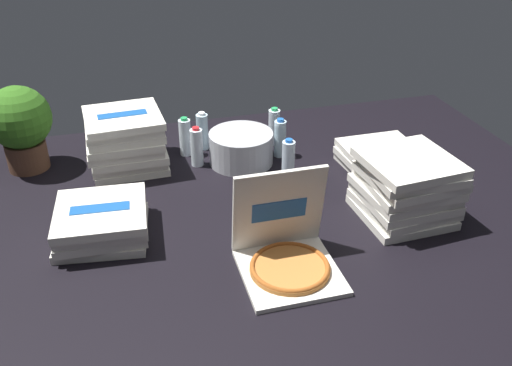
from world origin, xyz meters
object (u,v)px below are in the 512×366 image
pizza_stack_center_near (406,187)px  water_bottle_0 (185,137)px  open_pizza_box (286,253)px  pizza_stack_center_far (126,140)px  water_bottle_2 (202,131)px  water_bottle_4 (197,147)px  ice_bucket (241,148)px  water_bottle_3 (274,127)px  water_bottle_1 (280,138)px  pizza_stack_left_near (101,222)px  pizza_stack_right_near (382,159)px  water_bottle_5 (288,160)px  potted_plant (20,124)px

pizza_stack_center_near → water_bottle_0: pizza_stack_center_near is taller
open_pizza_box → pizza_stack_center_far: bearing=117.4°
water_bottle_2 → water_bottle_4: same height
open_pizza_box → ice_bucket: size_ratio=1.16×
pizza_stack_center_near → water_bottle_3: size_ratio=1.94×
water_bottle_0 → water_bottle_1: (0.50, -0.16, 0.00)m
pizza_stack_left_near → pizza_stack_center_near: (1.35, -0.19, 0.08)m
pizza_stack_right_near → water_bottle_0: bearing=155.6°
water_bottle_0 → pizza_stack_center_far: bearing=-170.2°
water_bottle_1 → water_bottle_2: bearing=153.0°
ice_bucket → water_bottle_2: (-0.17, 0.22, 0.02)m
pizza_stack_left_near → water_bottle_3: 1.21m
pizza_stack_center_near → water_bottle_3: 0.95m
water_bottle_2 → water_bottle_5: (0.36, -0.46, 0.00)m
water_bottle_0 → water_bottle_3: 0.52m
open_pizza_box → water_bottle_0: size_ratio=1.80×
open_pizza_box → water_bottle_4: (-0.19, 0.97, 0.03)m
water_bottle_5 → water_bottle_3: bearing=83.1°
water_bottle_2 → potted_plant: 0.95m
water_bottle_1 → water_bottle_4: size_ratio=1.00×
pizza_stack_right_near → pizza_stack_center_far: bearing=163.4°
open_pizza_box → water_bottle_5: size_ratio=1.80×
pizza_stack_center_near → water_bottle_5: 0.63m
ice_bucket → water_bottle_0: (-0.27, 0.18, 0.02)m
pizza_stack_center_far → water_bottle_4: pizza_stack_center_far is taller
water_bottle_5 → pizza_stack_left_near: bearing=-163.4°
open_pizza_box → water_bottle_5: bearing=71.1°
pizza_stack_right_near → pizza_stack_center_far: 1.36m
water_bottle_0 → water_bottle_4: bearing=-74.5°
open_pizza_box → water_bottle_1: (0.28, 0.96, 0.03)m
water_bottle_4 → water_bottle_5: bearing=-32.1°
pizza_stack_left_near → water_bottle_4: bearing=46.6°
open_pizza_box → ice_bucket: bearing=87.0°
open_pizza_box → water_bottle_0: (-0.23, 1.11, 0.03)m
water_bottle_1 → water_bottle_4: 0.46m
water_bottle_5 → potted_plant: size_ratio=0.49×
water_bottle_0 → water_bottle_1: same height
pizza_stack_center_far → ice_bucket: pizza_stack_center_far is taller
water_bottle_2 → water_bottle_3: (0.41, -0.05, 0.00)m
pizza_stack_center_near → water_bottle_4: 1.12m
pizza_stack_center_far → water_bottle_4: (0.36, -0.09, -0.05)m
pizza_stack_right_near → water_bottle_1: (-0.48, 0.29, 0.05)m
water_bottle_1 → water_bottle_3: bearing=84.9°
open_pizza_box → pizza_stack_center_near: bearing=19.5°
pizza_stack_left_near → pizza_stack_center_near: pizza_stack_center_near is taller
pizza_stack_left_near → water_bottle_2: bearing=51.6°
open_pizza_box → water_bottle_4: size_ratio=1.80×
pizza_stack_left_near → pizza_stack_center_near: 1.37m
pizza_stack_left_near → pizza_stack_center_far: size_ratio=1.05×
open_pizza_box → pizza_stack_center_far: open_pizza_box is taller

